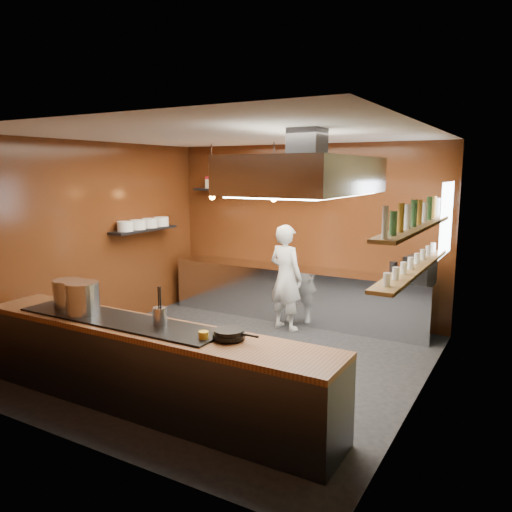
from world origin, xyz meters
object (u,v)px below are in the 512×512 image
Objects in this scene: extractor_hood at (307,175)px; stockpot_small at (69,293)px; stockpot_large at (83,298)px; espresso_machine at (420,269)px; chef at (286,277)px.

extractor_hood reaches higher than stockpot_small.
stockpot_large reaches higher than stockpot_small.
stockpot_small is at bearing -156.14° from extractor_hood.
extractor_hood reaches higher than espresso_machine.
stockpot_small is (-2.56, -1.13, -1.40)m from extractor_hood.
espresso_machine is 2.05m from chef.
stockpot_large reaches higher than espresso_machine.
stockpot_large is at bearing -150.11° from extractor_hood.
chef is (0.96, 3.26, -0.27)m from stockpot_large.
espresso_machine is (0.76, 2.50, -1.41)m from extractor_hood.
chef is (-1.98, -0.49, -0.24)m from espresso_machine.
espresso_machine is 0.23× the size of chef.
chef is at bearing 66.93° from stockpot_small.
stockpot_large is at bearing -17.96° from stockpot_small.
chef reaches higher than espresso_machine.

